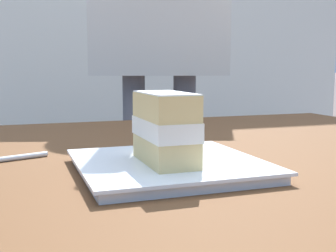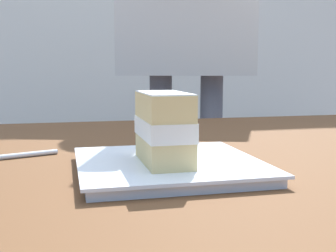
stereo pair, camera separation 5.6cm
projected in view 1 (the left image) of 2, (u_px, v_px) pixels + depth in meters
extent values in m
cylinder|color=brown|center=(301.00, 239.00, 1.31)|extent=(0.07, 0.07, 0.67)
cube|color=brown|center=(271.00, 180.00, 0.61)|extent=(1.19, 1.04, 0.04)
cube|color=white|center=(168.00, 167.00, 0.57)|extent=(0.23, 0.23, 0.01)
cube|color=white|center=(168.00, 161.00, 0.57)|extent=(0.24, 0.24, 0.00)
cube|color=#E0C17A|center=(164.00, 150.00, 0.55)|extent=(0.12, 0.05, 0.03)
cube|color=white|center=(164.00, 128.00, 0.55)|extent=(0.12, 0.06, 0.02)
sphere|color=red|center=(181.00, 126.00, 0.56)|extent=(0.02, 0.02, 0.02)
sphere|color=red|center=(172.00, 121.00, 0.59)|extent=(0.01, 0.01, 0.01)
cube|color=#E0C17A|center=(164.00, 106.00, 0.55)|extent=(0.12, 0.05, 0.03)
cube|color=white|center=(164.00, 93.00, 0.54)|extent=(0.11, 0.05, 0.00)
cylinder|color=silver|center=(1.00, 160.00, 0.63)|extent=(0.05, 0.13, 0.01)
cylinder|color=slate|center=(135.00, 194.00, 1.50)|extent=(0.08, 0.08, 0.83)
cylinder|color=slate|center=(184.00, 194.00, 1.51)|extent=(0.08, 0.08, 0.83)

